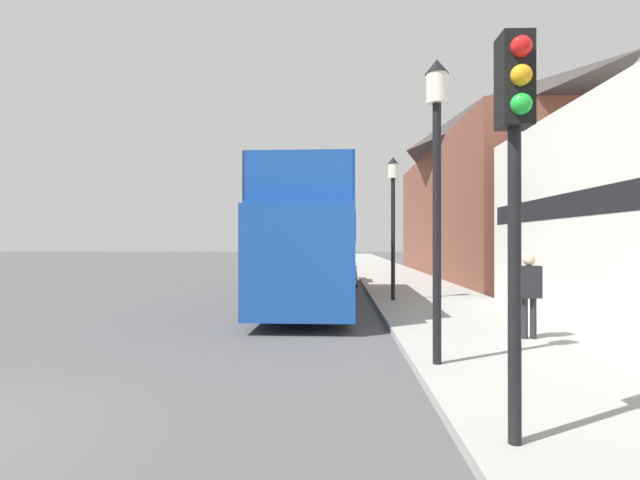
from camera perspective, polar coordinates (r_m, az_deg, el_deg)
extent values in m
plane|color=#4C4C4F|center=(25.97, -8.55, -4.57)|extent=(144.00, 144.00, 0.00)
cube|color=#999993|center=(22.77, 9.90, -5.01)|extent=(3.98, 108.00, 0.14)
cube|color=black|center=(11.15, 29.78, 4.01)|extent=(0.12, 12.55, 0.55)
cube|color=brown|center=(29.26, 18.09, 2.88)|extent=(6.00, 20.97, 7.09)
pyramid|color=#383333|center=(29.95, 18.08, 12.53)|extent=(6.00, 20.97, 2.97)
cube|color=#19479E|center=(15.43, -0.78, -1.84)|extent=(2.68, 10.19, 2.53)
cube|color=orange|center=(14.92, -0.91, -1.41)|extent=(2.60, 5.63, 0.45)
cube|color=black|center=(15.43, -0.78, 0.99)|extent=(2.70, 9.38, 0.70)
cube|color=#19479E|center=(15.45, -0.78, 3.03)|extent=(2.67, 9.38, 0.10)
cube|color=#19479E|center=(15.62, -5.16, 5.16)|extent=(0.28, 9.32, 1.08)
cube|color=#19479E|center=(15.46, 3.65, 5.22)|extent=(0.28, 9.32, 1.08)
cube|color=#19479E|center=(10.91, -2.48, 7.48)|extent=(2.45, 0.13, 1.08)
cube|color=#19479E|center=(19.43, 0.03, 4.12)|extent=(2.48, 1.47, 1.08)
cylinder|color=black|center=(18.72, -3.49, -4.73)|extent=(0.30, 1.01, 1.01)
cylinder|color=black|center=(18.59, 3.31, -4.76)|extent=(0.30, 1.01, 1.01)
cylinder|color=black|center=(12.73, -6.71, -6.88)|extent=(0.30, 1.01, 1.01)
cylinder|color=black|center=(12.54, 3.36, -6.98)|extent=(0.30, 1.01, 1.01)
cube|color=silver|center=(23.29, 1.90, -3.64)|extent=(1.98, 4.46, 0.81)
cube|color=black|center=(23.13, 1.89, -1.95)|extent=(1.68, 2.16, 0.58)
cylinder|color=black|center=(24.71, 0.04, -4.05)|extent=(0.22, 0.64, 0.64)
cylinder|color=black|center=(24.66, 3.97, -4.06)|extent=(0.22, 0.64, 0.64)
cylinder|color=black|center=(22.00, -0.43, -4.53)|extent=(0.22, 0.64, 0.64)
cylinder|color=black|center=(21.94, 3.99, -4.54)|extent=(0.22, 0.64, 0.64)
cylinder|color=#232328|center=(10.37, 22.35, -8.27)|extent=(0.12, 0.12, 0.77)
cylinder|color=#232328|center=(10.43, 23.19, -8.23)|extent=(0.12, 0.12, 0.77)
cube|color=black|center=(10.33, 22.77, -4.43)|extent=(0.42, 0.23, 0.61)
sphere|color=tan|center=(10.30, 22.77, -2.14)|extent=(0.21, 0.21, 0.21)
cylinder|color=black|center=(4.91, 21.34, -4.87)|extent=(0.12, 0.12, 2.89)
cube|color=black|center=(5.11, 21.32, 16.54)|extent=(0.28, 0.31, 0.85)
sphere|color=red|center=(5.04, 21.99, 19.83)|extent=(0.19, 0.19, 0.19)
sphere|color=orange|center=(4.96, 22.00, 17.06)|extent=(0.19, 0.19, 0.19)
sphere|color=green|center=(4.89, 22.00, 14.21)|extent=(0.19, 0.19, 0.19)
cylinder|color=black|center=(7.75, 13.22, 0.73)|extent=(0.13, 0.13, 3.94)
cylinder|color=silver|center=(8.09, 13.21, 16.49)|extent=(0.32, 0.32, 0.45)
cone|color=black|center=(8.19, 13.21, 18.74)|extent=(0.35, 0.35, 0.22)
cylinder|color=black|center=(15.93, 8.35, 0.10)|extent=(0.13, 0.13, 3.85)
cylinder|color=silver|center=(16.08, 8.35, 7.79)|extent=(0.32, 0.32, 0.45)
cone|color=black|center=(16.13, 8.35, 8.97)|extent=(0.35, 0.35, 0.22)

